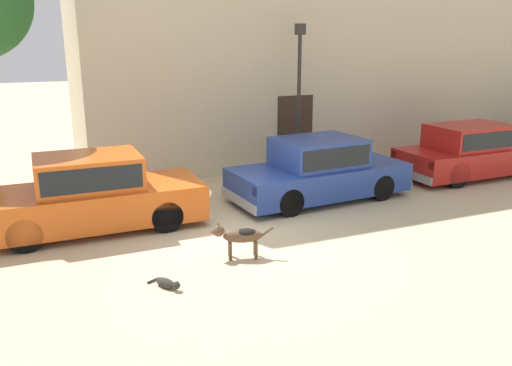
{
  "coord_description": "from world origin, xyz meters",
  "views": [
    {
      "loc": [
        -3.42,
        -8.93,
        3.66
      ],
      "look_at": [
        0.45,
        0.2,
        0.9
      ],
      "focal_mm": 36.68,
      "sensor_mm": 36.0,
      "label": 1
    }
  ],
  "objects_px": {
    "stray_dog_spotted": "(239,235)",
    "street_lamp": "(299,81)",
    "parked_sedan_third": "(473,150)",
    "parked_sedan_nearest": "(92,193)",
    "stray_cat": "(167,283)",
    "parked_sedan_second": "(319,169)"
  },
  "relations": [
    {
      "from": "parked_sedan_third",
      "to": "stray_dog_spotted",
      "type": "relative_size",
      "value": 4.22
    },
    {
      "from": "street_lamp",
      "to": "parked_sedan_second",
      "type": "bearing_deg",
      "value": -105.24
    },
    {
      "from": "stray_dog_spotted",
      "to": "stray_cat",
      "type": "distance_m",
      "value": 1.59
    },
    {
      "from": "parked_sedan_nearest",
      "to": "stray_dog_spotted",
      "type": "relative_size",
      "value": 4.09
    },
    {
      "from": "stray_dog_spotted",
      "to": "stray_cat",
      "type": "bearing_deg",
      "value": 40.84
    },
    {
      "from": "parked_sedan_nearest",
      "to": "street_lamp",
      "type": "bearing_deg",
      "value": 21.22
    },
    {
      "from": "parked_sedan_nearest",
      "to": "parked_sedan_third",
      "type": "bearing_deg",
      "value": 0.95
    },
    {
      "from": "parked_sedan_nearest",
      "to": "street_lamp",
      "type": "relative_size",
      "value": 1.1
    },
    {
      "from": "parked_sedan_second",
      "to": "street_lamp",
      "type": "relative_size",
      "value": 1.1
    },
    {
      "from": "stray_dog_spotted",
      "to": "street_lamp",
      "type": "bearing_deg",
      "value": -109.82
    },
    {
      "from": "parked_sedan_third",
      "to": "stray_cat",
      "type": "xyz_separation_m",
      "value": [
        -9.29,
        -3.32,
        -0.64
      ]
    },
    {
      "from": "stray_dog_spotted",
      "to": "stray_cat",
      "type": "height_order",
      "value": "stray_dog_spotted"
    },
    {
      "from": "stray_dog_spotted",
      "to": "parked_sedan_second",
      "type": "bearing_deg",
      "value": -122.73
    },
    {
      "from": "parked_sedan_third",
      "to": "parked_sedan_second",
      "type": "bearing_deg",
      "value": -178.37
    },
    {
      "from": "parked_sedan_third",
      "to": "street_lamp",
      "type": "relative_size",
      "value": 1.13
    },
    {
      "from": "parked_sedan_second",
      "to": "street_lamp",
      "type": "distance_m",
      "value": 2.96
    },
    {
      "from": "stray_dog_spotted",
      "to": "parked_sedan_third",
      "type": "bearing_deg",
      "value": -143.91
    },
    {
      "from": "parked_sedan_nearest",
      "to": "parked_sedan_third",
      "type": "distance_m",
      "value": 10.01
    },
    {
      "from": "parked_sedan_nearest",
      "to": "stray_cat",
      "type": "bearing_deg",
      "value": -77.34
    },
    {
      "from": "stray_dog_spotted",
      "to": "street_lamp",
      "type": "distance_m",
      "value": 6.29
    },
    {
      "from": "parked_sedan_third",
      "to": "stray_cat",
      "type": "height_order",
      "value": "parked_sedan_third"
    },
    {
      "from": "parked_sedan_third",
      "to": "stray_dog_spotted",
      "type": "distance_m",
      "value": 8.32
    }
  ]
}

